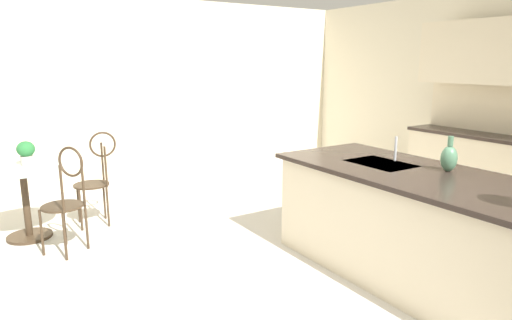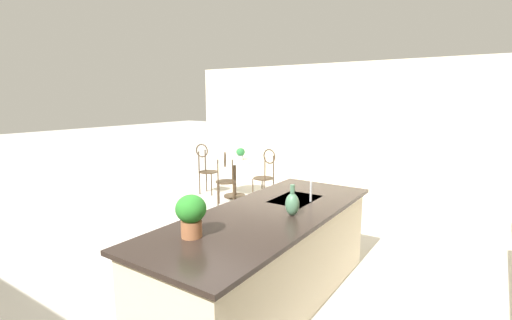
{
  "view_description": "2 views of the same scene",
  "coord_description": "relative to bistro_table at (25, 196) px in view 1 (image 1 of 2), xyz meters",
  "views": [
    {
      "loc": [
        2.41,
        -2.15,
        1.79
      ],
      "look_at": [
        -1.2,
        0.16,
        0.85
      ],
      "focal_mm": 31.77,
      "sensor_mm": 36.0,
      "label": 1
    },
    {
      "loc": [
        3.09,
        2.58,
        1.99
      ],
      "look_at": [
        -1.47,
        -0.47,
        1.04
      ],
      "focal_mm": 25.37,
      "sensor_mm": 36.0,
      "label": 2
    }
  ],
  "objects": [
    {
      "name": "back_counter_run",
      "position": [
        2.18,
        4.95,
        0.05
      ],
      "size": [
        2.44,
        0.64,
        1.52
      ],
      "color": "beige",
      "rests_on": "ground"
    },
    {
      "name": "potted_plant_on_table",
      "position": [
        -0.12,
        0.06,
        0.44
      ],
      "size": [
        0.18,
        0.18,
        0.25
      ],
      "color": "beige",
      "rests_on": "bistro_table"
    },
    {
      "name": "vase_on_counter",
      "position": [
        2.83,
        2.82,
        0.58
      ],
      "size": [
        0.13,
        0.13,
        0.29
      ],
      "color": "#4C7A5B",
      "rests_on": "kitchen_island"
    },
    {
      "name": "kitchen_island",
      "position": [
        2.88,
        2.59,
        0.02
      ],
      "size": [
        2.8,
        1.06,
        0.92
      ],
      "color": "beige",
      "rests_on": "ground"
    },
    {
      "name": "sink_faucet",
      "position": [
        2.33,
        2.77,
        0.58
      ],
      "size": [
        0.02,
        0.02,
        0.22
      ],
      "primitive_type": "cylinder",
      "color": "#B2B5BA",
      "rests_on": "kitchen_island"
    },
    {
      "name": "wall_left_window",
      "position": [
        -1.68,
        1.74,
        0.9
      ],
      "size": [
        0.12,
        7.8,
        2.7
      ],
      "primitive_type": "cube",
      "color": "beige",
      "rests_on": "ground"
    },
    {
      "name": "ground_plane",
      "position": [
        2.58,
        1.74,
        -0.45
      ],
      "size": [
        40.0,
        40.0,
        0.0
      ],
      "primitive_type": "plane",
      "color": "beige"
    },
    {
      "name": "bistro_table",
      "position": [
        0.0,
        0.0,
        0.0
      ],
      "size": [
        0.8,
        0.8,
        0.74
      ],
      "color": "#3D2D1E",
      "rests_on": "ground"
    },
    {
      "name": "chair_toward_desk",
      "position": [
        -0.03,
        0.72,
        0.13
      ],
      "size": [
        0.42,
        0.5,
        1.04
      ],
      "color": "#3D2D1E",
      "rests_on": "ground"
    },
    {
      "name": "chair_near_window",
      "position": [
        0.64,
        0.28,
        0.13
      ],
      "size": [
        0.53,
        0.53,
        1.04
      ],
      "color": "#3D2D1E",
      "rests_on": "ground"
    }
  ]
}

